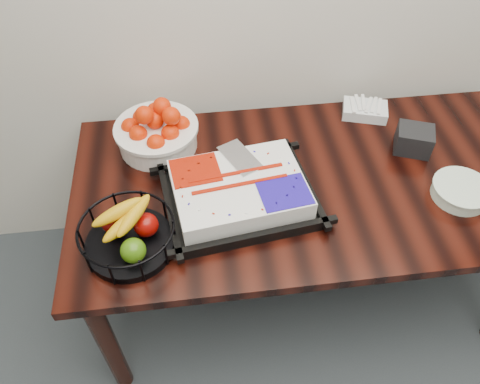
{
  "coord_description": "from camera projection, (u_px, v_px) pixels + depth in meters",
  "views": [
    {
      "loc": [
        -0.43,
        0.82,
        2.02
      ],
      "look_at": [
        -0.29,
        1.9,
        0.83
      ],
      "focal_mm": 35.0,
      "sensor_mm": 36.0,
      "label": 1
    }
  ],
  "objects": [
    {
      "name": "tangerine_bowl",
      "position": [
        156.0,
        128.0,
        1.82
      ],
      "size": [
        0.33,
        0.33,
        0.21
      ],
      "color": "white",
      "rests_on": "table"
    },
    {
      "name": "fork_bag",
      "position": [
        365.0,
        110.0,
        2.0
      ],
      "size": [
        0.21,
        0.17,
        0.05
      ],
      "color": "silver",
      "rests_on": "table"
    },
    {
      "name": "plate_stack",
      "position": [
        461.0,
        191.0,
        1.69
      ],
      "size": [
        0.21,
        0.21,
        0.05
      ],
      "color": "white",
      "rests_on": "table"
    },
    {
      "name": "fruit_basket",
      "position": [
        128.0,
        234.0,
        1.5
      ],
      "size": [
        0.31,
        0.31,
        0.17
      ],
      "color": "black",
      "rests_on": "table"
    },
    {
      "name": "napkin_box",
      "position": [
        414.0,
        140.0,
        1.84
      ],
      "size": [
        0.17,
        0.16,
        0.1
      ],
      "primitive_type": "cube",
      "rotation": [
        0.0,
        0.0,
        -0.38
      ],
      "color": "black",
      "rests_on": "table"
    },
    {
      "name": "table",
      "position": [
        310.0,
        194.0,
        1.83
      ],
      "size": [
        1.8,
        0.9,
        0.75
      ],
      "color": "black",
      "rests_on": "ground"
    },
    {
      "name": "cake_tray",
      "position": [
        239.0,
        192.0,
        1.65
      ],
      "size": [
        0.57,
        0.47,
        0.11
      ],
      "color": "black",
      "rests_on": "table"
    }
  ]
}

